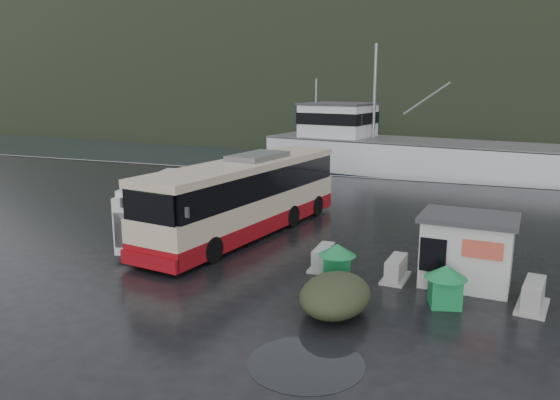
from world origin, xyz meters
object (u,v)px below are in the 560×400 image
at_px(dome_tent, 335,313).
at_px(fishing_trawler, 410,166).
at_px(waste_bin_left, 337,280).
at_px(jersey_barrier_b, 395,279).
at_px(ticket_kiosk, 464,284).
at_px(waste_bin_right, 444,306).
at_px(white_van, 169,239).
at_px(jersey_barrier_c, 532,308).
at_px(coach_bus, 246,233).
at_px(jersey_barrier_a, 323,268).

bearing_deg(dome_tent, fishing_trawler, 93.99).
height_order(waste_bin_left, jersey_barrier_b, waste_bin_left).
distance_m(ticket_kiosk, fishing_trawler, 27.46).
bearing_deg(waste_bin_right, jersey_barrier_b, 135.27).
distance_m(waste_bin_left, dome_tent, 2.78).
height_order(waste_bin_left, waste_bin_right, waste_bin_left).
bearing_deg(ticket_kiosk, waste_bin_right, -99.11).
distance_m(dome_tent, ticket_kiosk, 5.24).
bearing_deg(fishing_trawler, jersey_barrier_b, -72.93).
bearing_deg(white_van, ticket_kiosk, -18.10).
distance_m(waste_bin_left, waste_bin_right, 3.81).
distance_m(waste_bin_left, ticket_kiosk, 4.36).
bearing_deg(jersey_barrier_c, fishing_trawler, 105.21).
xyz_separation_m(coach_bus, waste_bin_left, (5.48, -4.40, 0.00)).
bearing_deg(ticket_kiosk, jersey_barrier_a, -174.70).
relative_size(waste_bin_left, ticket_kiosk, 0.42).
height_order(jersey_barrier_c, fishing_trawler, fishing_trawler).
relative_size(white_van, dome_tent, 2.25).
xyz_separation_m(waste_bin_right, jersey_barrier_b, (-1.79, 1.77, 0.00)).
relative_size(jersey_barrier_b, jersey_barrier_c, 0.92).
relative_size(coach_bus, jersey_barrier_a, 7.79).
height_order(ticket_kiosk, fishing_trawler, fishing_trawler).
bearing_deg(jersey_barrier_b, dome_tent, -109.09).
distance_m(coach_bus, fishing_trawler, 24.01).
relative_size(coach_bus, dome_tent, 4.37).
height_order(white_van, jersey_barrier_a, white_van).
bearing_deg(jersey_barrier_b, jersey_barrier_a, 174.54).
distance_m(coach_bus, jersey_barrier_b, 8.20).
relative_size(coach_bus, waste_bin_left, 9.57).
distance_m(coach_bus, ticket_kiosk, 10.19).
relative_size(coach_bus, ticket_kiosk, 4.06).
distance_m(white_van, jersey_barrier_b, 10.29).
xyz_separation_m(ticket_kiosk, fishing_trawler, (-5.66, 26.88, 0.00)).
bearing_deg(coach_bus, ticket_kiosk, -9.13).
bearing_deg(ticket_kiosk, jersey_barrier_c, -30.24).
bearing_deg(waste_bin_left, coach_bus, 141.21).
bearing_deg(white_van, waste_bin_right, -28.20).
height_order(ticket_kiosk, jersey_barrier_a, ticket_kiosk).
height_order(white_van, fishing_trawler, fishing_trawler).
bearing_deg(jersey_barrier_b, waste_bin_left, -156.51).
relative_size(ticket_kiosk, jersey_barrier_a, 1.92).
bearing_deg(waste_bin_right, ticket_kiosk, 76.82).
bearing_deg(waste_bin_right, jersey_barrier_a, 155.77).
xyz_separation_m(waste_bin_right, ticket_kiosk, (0.50, 2.14, 0.00)).
relative_size(waste_bin_right, fishing_trawler, 0.05).
distance_m(waste_bin_right, jersey_barrier_b, 2.51).
xyz_separation_m(jersey_barrier_a, jersey_barrier_b, (2.72, -0.26, 0.00)).
distance_m(waste_bin_left, jersey_barrier_a, 1.36).
bearing_deg(fishing_trawler, waste_bin_left, -77.00).
bearing_deg(ticket_kiosk, jersey_barrier_b, -166.79).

